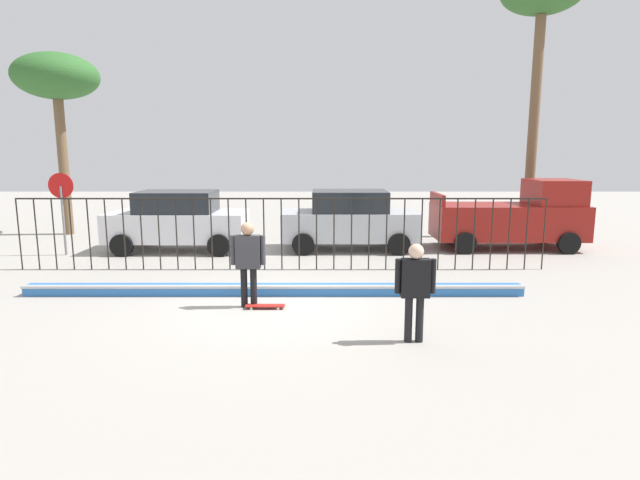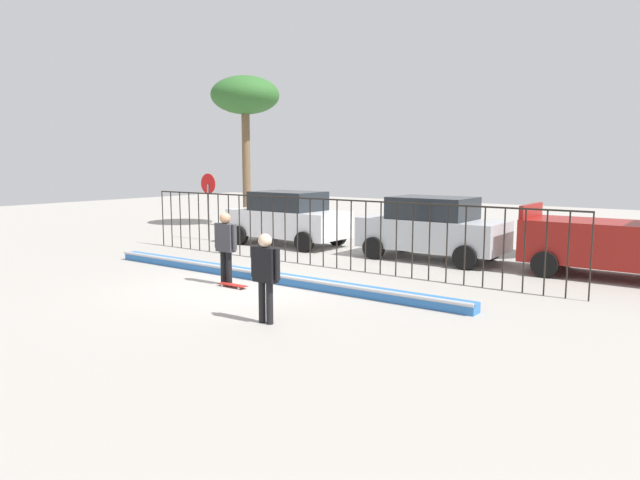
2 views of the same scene
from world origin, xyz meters
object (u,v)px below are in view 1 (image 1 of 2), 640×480
skateboard (266,306)px  palm_tree_short (58,80)px  palm_tree_tall (544,1)px  parked_car_white (179,220)px  pickup_truck (516,217)px  skateboarder (249,257)px  stop_sign (64,202)px  parked_car_silver (351,220)px  camera_operator (416,284)px

skateboard → palm_tree_short: (-8.50, 9.47, 5.63)m
skateboard → palm_tree_tall: 15.16m
parked_car_white → pickup_truck: pickup_truck is taller
skateboarder → stop_sign: bearing=142.2°
parked_car_white → stop_sign: (-3.26, -0.73, 0.64)m
parked_car_silver → palm_tree_short: palm_tree_short is taller
skateboard → parked_car_silver: parked_car_silver is taller
skateboarder → stop_sign: stop_sign is taller
parked_car_silver → stop_sign: bearing=-172.3°
parked_car_silver → palm_tree_tall: palm_tree_tall is taller
palm_tree_short → camera_operator: bearing=-45.3°
camera_operator → pickup_truck: (4.74, 8.38, 0.04)m
skateboard → parked_car_white: 7.12m
palm_tree_tall → pickup_truck: bearing=-119.4°
skateboard → camera_operator: bearing=-18.8°
pickup_truck → camera_operator: bearing=-115.6°
camera_operator → parked_car_silver: bearing=-84.2°
skateboard → skateboarder: bearing=174.4°
skateboarder → parked_car_silver: parked_car_silver is taller
camera_operator → palm_tree_short: bearing=-43.8°
camera_operator → pickup_truck: bearing=-118.0°
skateboard → palm_tree_tall: palm_tree_tall is taller
parked_car_white → camera_operator: bearing=-48.8°
camera_operator → stop_sign: 11.87m
parked_car_silver → skateboard: bearing=-106.2°
pickup_truck → stop_sign: 14.14m
skateboard → parked_car_white: size_ratio=0.19×
stop_sign → palm_tree_short: palm_tree_short is taller
skateboarder → palm_tree_tall: bearing=46.6°
skateboarder → palm_tree_short: 13.24m
skateboarder → pickup_truck: (7.76, 6.43, -0.01)m
parked_car_silver → palm_tree_short: (-10.56, 3.10, 4.72)m
camera_operator → parked_car_white: 10.06m
parked_car_white → palm_tree_tall: (12.27, 2.94, 7.33)m
skateboard → stop_sign: bearing=156.2°
parked_car_silver → stop_sign: size_ratio=1.72×
skateboard → parked_car_silver: 6.76m
skateboard → camera_operator: camera_operator is taller
camera_operator → stop_sign: (-9.35, 7.29, 0.62)m
parked_car_silver → palm_tree_short: size_ratio=0.65×
parked_car_white → parked_car_silver: same height
palm_tree_tall → palm_tree_short: 17.57m
skateboarder → skateboard: (0.34, -0.13, -0.99)m
parked_car_silver → palm_tree_tall: bearing=23.7°
skateboarder → pickup_truck: pickup_truck is taller
stop_sign → palm_tree_tall: size_ratio=0.26×
palm_tree_tall → palm_tree_short: palm_tree_tall is taller
parked_car_silver → parked_car_white: bearing=-176.3°
parked_car_silver → camera_operator: bearing=-83.9°
pickup_truck → palm_tree_tall: size_ratio=0.50×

